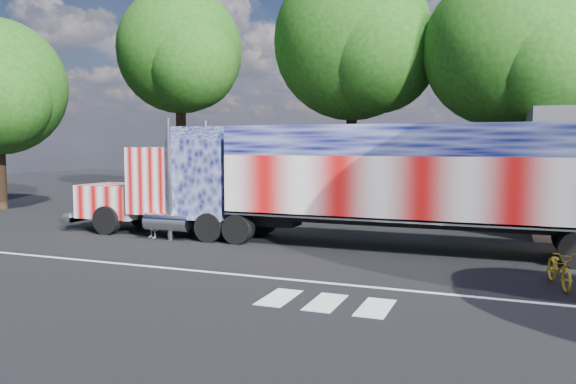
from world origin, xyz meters
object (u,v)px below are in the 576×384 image
(tree_n_mid, at_px, (355,42))
(tree_nw_a, at_px, (181,52))
(woman, at_px, (152,217))
(semi_truck, at_px, (351,180))
(bicycle, at_px, (560,268))
(tree_ne_a, at_px, (505,49))
(coach_bus, at_px, (267,183))

(tree_n_mid, height_order, tree_nw_a, tree_n_mid)
(woman, relative_size, tree_n_mid, 0.11)
(semi_truck, distance_m, tree_nw_a, 22.44)
(woman, height_order, bicycle, woman)
(woman, xyz_separation_m, bicycle, (14.59, -2.63, -0.33))
(semi_truck, bearing_deg, tree_n_mid, 104.26)
(tree_ne_a, bearing_deg, coach_bus, -149.66)
(tree_nw_a, bearing_deg, tree_n_mid, 9.16)
(tree_n_mid, xyz_separation_m, tree_nw_a, (-11.80, -1.90, -0.22))
(tree_n_mid, bearing_deg, semi_truck, -75.74)
(woman, bearing_deg, bicycle, 10.86)
(coach_bus, height_order, tree_nw_a, tree_nw_a)
(tree_ne_a, bearing_deg, bicycle, -84.57)
(coach_bus, xyz_separation_m, tree_ne_a, (11.43, 6.69, 7.29))
(coach_bus, bearing_deg, semi_truck, -47.43)
(semi_truck, distance_m, bicycle, 8.02)
(semi_truck, distance_m, tree_ne_a, 15.93)
(semi_truck, bearing_deg, bicycle, -29.96)
(bicycle, distance_m, tree_ne_a, 19.52)
(tree_n_mid, height_order, tree_ne_a, tree_n_mid)
(woman, relative_size, bicycle, 0.87)
(coach_bus, distance_m, woman, 8.36)
(woman, height_order, tree_n_mid, tree_n_mid)
(coach_bus, distance_m, tree_nw_a, 14.48)
(coach_bus, bearing_deg, tree_n_mid, 75.33)
(coach_bus, bearing_deg, woman, -100.34)
(tree_n_mid, bearing_deg, bicycle, -61.38)
(tree_ne_a, distance_m, tree_nw_a, 20.93)
(tree_n_mid, distance_m, tree_ne_a, 9.46)
(tree_n_mid, relative_size, tree_ne_a, 1.16)
(semi_truck, distance_m, tree_n_mid, 18.14)
(semi_truck, xyz_separation_m, bicycle, (6.74, -3.88, -1.96))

